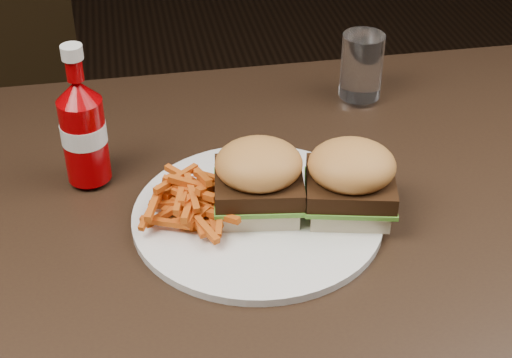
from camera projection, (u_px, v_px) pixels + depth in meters
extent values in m
cube|color=black|center=(227.00, 246.00, 0.90)|extent=(1.20, 0.80, 0.04)
cylinder|color=white|center=(258.00, 216.00, 0.91)|extent=(0.29, 0.29, 0.01)
cube|color=beige|center=(259.00, 201.00, 0.90)|extent=(0.10, 0.09, 0.02)
cube|color=beige|center=(349.00, 203.00, 0.90)|extent=(0.10, 0.10, 0.02)
cylinder|color=#950003|center=(85.00, 140.00, 0.94)|extent=(0.07, 0.07, 0.11)
cylinder|color=white|center=(362.00, 66.00, 1.11)|extent=(0.06, 0.06, 0.09)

